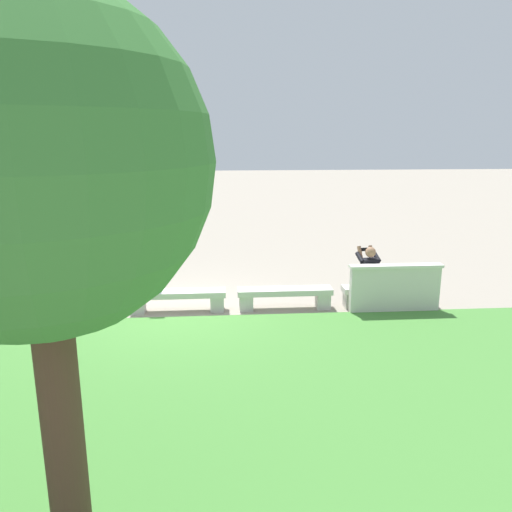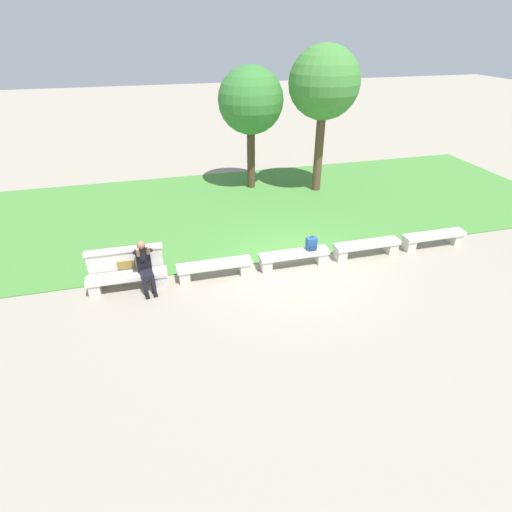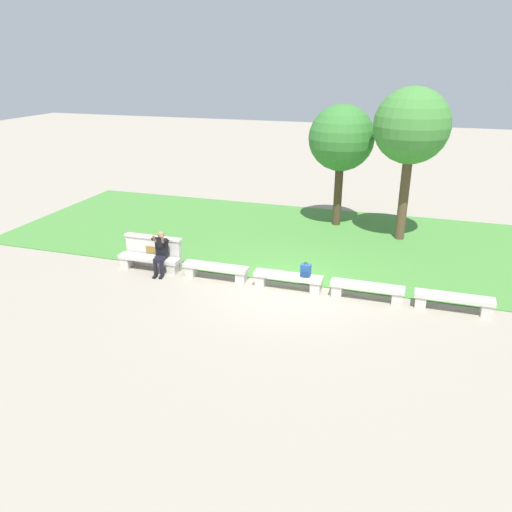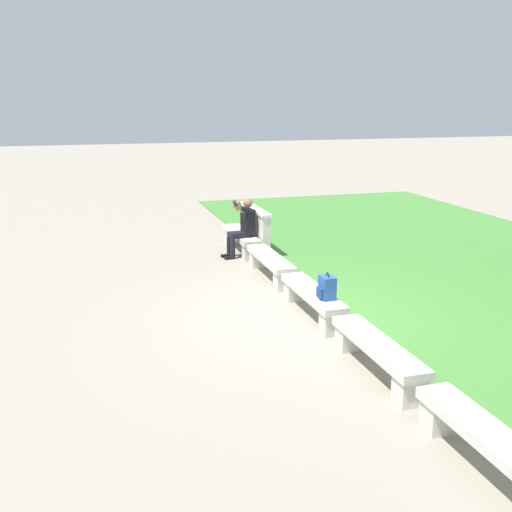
% 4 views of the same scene
% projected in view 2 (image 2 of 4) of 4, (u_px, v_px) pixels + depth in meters
% --- Properties ---
extents(ground_plane, '(80.00, 80.00, 0.00)m').
position_uv_depth(ground_plane, '(294.00, 266.00, 11.28)').
color(ground_plane, gray).
extents(grass_strip, '(22.95, 8.00, 0.03)m').
position_uv_depth(grass_strip, '(255.00, 206.00, 14.92)').
color(grass_strip, '#478438').
rests_on(grass_strip, ground).
extents(bench_main, '(1.99, 0.40, 0.45)m').
position_uv_depth(bench_main, '(128.00, 279.00, 10.14)').
color(bench_main, beige).
rests_on(bench_main, ground).
extents(bench_near, '(1.99, 0.40, 0.45)m').
position_uv_depth(bench_near, '(215.00, 267.00, 10.63)').
color(bench_near, beige).
rests_on(bench_near, ground).
extents(bench_mid, '(1.99, 0.40, 0.45)m').
position_uv_depth(bench_mid, '(294.00, 257.00, 11.12)').
color(bench_mid, beige).
rests_on(bench_mid, ground).
extents(bench_far, '(1.99, 0.40, 0.45)m').
position_uv_depth(bench_far, '(367.00, 247.00, 11.61)').
color(bench_far, beige).
rests_on(bench_far, ground).
extents(bench_end, '(1.99, 0.40, 0.45)m').
position_uv_depth(bench_end, '(434.00, 238.00, 12.11)').
color(bench_end, beige).
rests_on(bench_end, ground).
extents(backrest_wall_with_plaque, '(1.92, 0.24, 1.01)m').
position_uv_depth(backrest_wall_with_plaque, '(127.00, 265.00, 10.32)').
color(backrest_wall_with_plaque, beige).
rests_on(backrest_wall_with_plaque, ground).
extents(person_photographer, '(0.51, 0.76, 1.32)m').
position_uv_depth(person_photographer, '(145.00, 264.00, 9.96)').
color(person_photographer, black).
rests_on(person_photographer, ground).
extents(backpack, '(0.28, 0.24, 0.43)m').
position_uv_depth(backpack, '(312.00, 244.00, 11.09)').
color(backpack, '#234C8C').
rests_on(backpack, bench_mid).
extents(tree_behind_wall, '(2.47, 2.47, 4.66)m').
position_uv_depth(tree_behind_wall, '(251.00, 101.00, 14.95)').
color(tree_behind_wall, '#4C3826').
rests_on(tree_behind_wall, ground).
extents(tree_left_background, '(2.59, 2.59, 5.38)m').
position_uv_depth(tree_left_background, '(324.00, 84.00, 14.36)').
color(tree_left_background, brown).
rests_on(tree_left_background, ground).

